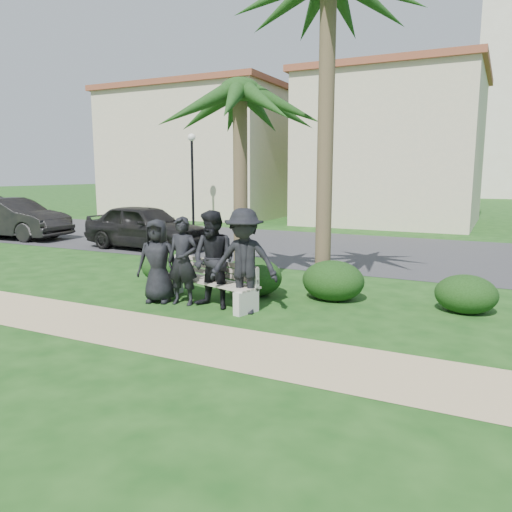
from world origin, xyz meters
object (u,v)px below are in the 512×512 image
(park_bench, at_px, (207,284))
(car_b, at_px, (12,219))
(man_c, at_px, (214,260))
(palm_left, at_px, (240,93))
(man_d, at_px, (244,261))
(man_b, at_px, (183,261))
(car_a, at_px, (145,227))
(street_lamp, at_px, (192,163))
(man_a, at_px, (158,261))

(park_bench, bearing_deg, car_b, 173.07)
(man_c, height_order, palm_left, palm_left)
(man_c, bearing_deg, park_bench, 147.12)
(man_d, distance_m, car_b, 13.79)
(man_b, height_order, palm_left, palm_left)
(man_d, bearing_deg, car_a, 125.24)
(man_d, height_order, car_a, man_d)
(car_b, bearing_deg, palm_left, -109.30)
(street_lamp, xyz_separation_m, man_c, (8.48, -12.11, -2.03))
(park_bench, xyz_separation_m, man_d, (0.98, -0.31, 0.58))
(park_bench, xyz_separation_m, car_a, (-5.51, 5.02, 0.37))
(man_c, height_order, man_d, man_d)
(man_a, bearing_deg, park_bench, 4.42)
(man_a, bearing_deg, street_lamp, 103.18)
(street_lamp, xyz_separation_m, man_a, (7.28, -12.20, -2.13))
(man_b, xyz_separation_m, car_b, (-11.46, 5.17, -0.08))
(palm_left, xyz_separation_m, car_a, (-5.22, 3.07, -3.47))
(park_bench, xyz_separation_m, man_a, (-0.88, -0.36, 0.45))
(man_d, relative_size, palm_left, 0.36)
(man_a, xyz_separation_m, palm_left, (0.58, 2.31, 3.40))
(park_bench, bearing_deg, palm_left, 114.22)
(park_bench, xyz_separation_m, palm_left, (-0.30, 1.95, 3.85))
(street_lamp, height_order, park_bench, street_lamp)
(man_b, distance_m, man_c, 0.67)
(man_d, bearing_deg, park_bench, 147.01)
(man_d, distance_m, palm_left, 4.17)
(street_lamp, xyz_separation_m, park_bench, (8.16, -11.84, -2.58))
(street_lamp, bearing_deg, car_b, -117.60)
(park_bench, distance_m, car_b, 12.77)
(man_a, bearing_deg, man_d, -16.20)
(man_d, distance_m, car_a, 8.40)
(man_b, bearing_deg, street_lamp, 113.51)
(man_a, bearing_deg, car_a, 113.14)
(street_lamp, distance_m, palm_left, 12.70)
(street_lamp, height_order, palm_left, palm_left)
(man_d, bearing_deg, car_b, 142.50)
(park_bench, bearing_deg, man_c, -23.71)
(man_a, distance_m, man_d, 1.87)
(park_bench, xyz_separation_m, man_b, (-0.34, -0.29, 0.48))
(park_bench, relative_size, car_b, 0.52)
(park_bench, xyz_separation_m, car_b, (-11.80, 4.88, 0.40))
(park_bench, height_order, palm_left, palm_left)
(street_lamp, bearing_deg, palm_left, -51.54)
(palm_left, relative_size, car_a, 1.20)
(street_lamp, xyz_separation_m, car_a, (2.64, -6.83, -2.21))
(street_lamp, height_order, man_a, street_lamp)
(car_a, relative_size, car_b, 0.93)
(man_c, xyz_separation_m, car_b, (-12.12, 5.14, -0.14))
(man_b, height_order, man_c, man_c)
(car_b, bearing_deg, man_d, -117.11)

